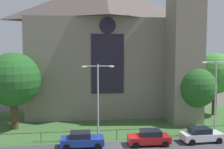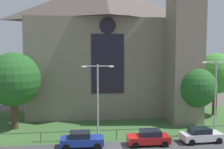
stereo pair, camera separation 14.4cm
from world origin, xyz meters
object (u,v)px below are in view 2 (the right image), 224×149
at_px(parked_car_red, 149,138).
at_px(tree_left_near, 14,80).
at_px(church_building, 109,45).
at_px(tree_right_far, 215,74).
at_px(streetlamp_far, 216,88).
at_px(tree_right_near, 197,88).
at_px(parked_car_blue, 82,140).
at_px(parked_car_white, 201,135).
at_px(streetlamp_near, 98,92).

bearing_deg(parked_car_red, tree_left_near, -26.01).
bearing_deg(church_building, tree_right_far, -16.32).
xyz_separation_m(streetlamp_far, parked_car_red, (-7.92, -1.80, -4.60)).
xyz_separation_m(tree_right_near, parked_car_blue, (-14.89, -6.79, -3.96)).
xyz_separation_m(streetlamp_far, parked_car_white, (-2.33, -1.64, -4.60)).
bearing_deg(parked_car_red, tree_right_far, -137.38).
relative_size(church_building, streetlamp_far, 3.08).
bearing_deg(streetlamp_far, parked_car_white, -144.88).
distance_m(tree_right_far, parked_car_white, 14.41).
bearing_deg(parked_car_blue, tree_left_near, 138.94).
bearing_deg(parked_car_white, tree_right_near, 66.83).
distance_m(tree_right_near, streetlamp_near, 14.18).
bearing_deg(church_building, tree_left_near, -146.88).
height_order(tree_right_near, parked_car_blue, tree_right_near).
xyz_separation_m(streetlamp_near, parked_car_white, (10.58, -1.64, -4.41)).
height_order(streetlamp_near, parked_car_blue, streetlamp_near).
xyz_separation_m(tree_right_far, parked_car_red, (-12.97, -11.30, -5.40)).
bearing_deg(streetlamp_far, tree_right_near, 87.28).
xyz_separation_m(tree_left_near, streetlamp_near, (9.67, -5.84, -0.84)).
xyz_separation_m(tree_right_far, parked_car_white, (-7.37, -11.14, -5.40)).
height_order(tree_right_far, streetlamp_near, tree_right_far).
bearing_deg(tree_right_far, streetlamp_far, -117.96).
bearing_deg(parked_car_white, parked_car_blue, 176.87).
height_order(tree_left_near, streetlamp_far, tree_left_near).
xyz_separation_m(tree_right_near, parked_car_white, (-2.58, -6.89, -3.96)).
distance_m(church_building, streetlamp_near, 15.12).
height_order(parked_car_blue, parked_car_white, same).
bearing_deg(tree_left_near, parked_car_blue, -42.91).
height_order(tree_right_far, tree_right_near, tree_right_far).
distance_m(church_building, parked_car_blue, 18.73).
bearing_deg(streetlamp_near, parked_car_red, -19.85).
distance_m(tree_left_near, streetlamp_near, 11.33).
height_order(tree_right_near, streetlamp_far, streetlamp_far).
bearing_deg(streetlamp_near, tree_right_near, 21.76).
distance_m(church_building, tree_right_far, 16.36).
bearing_deg(tree_left_near, tree_right_near, -1.48).
relative_size(tree_right_near, parked_car_white, 1.70).
bearing_deg(streetlamp_far, church_building, 126.03).
bearing_deg(streetlamp_far, streetlamp_near, -180.00).
height_order(church_building, parked_car_red, church_building).
distance_m(tree_right_near, parked_car_white, 8.36).
relative_size(tree_right_near, streetlamp_far, 0.87).
relative_size(tree_right_far, tree_right_near, 1.25).
relative_size(tree_right_near, parked_car_blue, 1.71).
xyz_separation_m(tree_left_near, parked_car_white, (20.25, -7.48, -5.25)).
height_order(church_building, parked_car_white, church_building).
relative_size(parked_car_blue, parked_car_white, 0.99).
bearing_deg(parked_car_red, tree_right_near, -137.67).
bearing_deg(tree_right_far, streetlamp_near, -152.11).
height_order(parked_car_red, parked_car_white, same).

